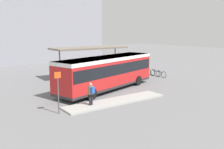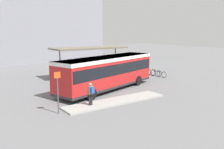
{
  "view_description": "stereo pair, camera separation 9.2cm",
  "coord_description": "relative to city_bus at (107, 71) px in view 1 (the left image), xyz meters",
  "views": [
    {
      "loc": [
        -12.63,
        -18.76,
        5.44
      ],
      "look_at": [
        0.55,
        0.0,
        1.38
      ],
      "focal_mm": 40.0,
      "sensor_mm": 36.0,
      "label": 1
    },
    {
      "loc": [
        -12.55,
        -18.81,
        5.44
      ],
      "look_at": [
        0.55,
        0.0,
        1.38
      ],
      "focal_mm": 40.0,
      "sensor_mm": 36.0,
      "label": 2
    }
  ],
  "objects": [
    {
      "name": "ground_plane",
      "position": [
        -0.01,
        -0.0,
        -1.8
      ],
      "size": [
        120.0,
        120.0,
        0.0
      ],
      "primitive_type": "plane",
      "color": "slate"
    },
    {
      "name": "city_bus",
      "position": [
        0.0,
        0.0,
        0.0
      ],
      "size": [
        11.33,
        5.64,
        3.07
      ],
      "rotation": [
        0.0,
        0.0,
        0.29
      ],
      "color": "red",
      "rests_on": "ground_plane"
    },
    {
      "name": "potted_planter_near_shelter",
      "position": [
        5.1,
        3.87,
        -1.02
      ],
      "size": [
        1.01,
        1.01,
        1.5
      ],
      "color": "slate",
      "rests_on": "ground_plane"
    },
    {
      "name": "bicycle_green",
      "position": [
        8.8,
        4.16,
        -1.46
      ],
      "size": [
        0.48,
        1.55,
        0.67
      ],
      "rotation": [
        0.0,
        0.0,
        1.67
      ],
      "color": "black",
      "rests_on": "ground_plane"
    },
    {
      "name": "bicycle_black",
      "position": [
        8.73,
        1.69,
        -1.43
      ],
      "size": [
        0.48,
        1.71,
        0.74
      ],
      "rotation": [
        0.0,
        0.0,
        -1.49
      ],
      "color": "black",
      "rests_on": "ground_plane"
    },
    {
      "name": "platform_sign",
      "position": [
        -6.42,
        -3.79,
        -0.24
      ],
      "size": [
        0.44,
        0.08,
        2.8
      ],
      "color": "#4C4C51",
      "rests_on": "ground_plane"
    },
    {
      "name": "pedestrian_waiting",
      "position": [
        -3.89,
        -3.7,
        -0.74
      ],
      "size": [
        0.44,
        0.47,
        1.64
      ],
      "rotation": [
        0.0,
        0.0,
        1.78
      ],
      "color": "#232328",
      "rests_on": "curb_island"
    },
    {
      "name": "station_building",
      "position": [
        -0.37,
        28.47,
        7.93
      ],
      "size": [
        27.82,
        13.31,
        19.47
      ],
      "color": "gray",
      "rests_on": "ground_plane"
    },
    {
      "name": "bicycle_yellow",
      "position": [
        8.49,
        3.33,
        -1.43
      ],
      "size": [
        0.48,
        1.72,
        0.75
      ],
      "rotation": [
        0.0,
        0.0,
        -1.42
      ],
      "color": "black",
      "rests_on": "ground_plane"
    },
    {
      "name": "station_shelter",
      "position": [
        1.85,
        6.44,
        1.58
      ],
      "size": [
        8.71,
        3.37,
        3.53
      ],
      "color": "#706656",
      "rests_on": "ground_plane"
    },
    {
      "name": "curb_island",
      "position": [
        -1.71,
        -3.74,
        -1.74
      ],
      "size": [
        8.51,
        1.8,
        0.12
      ],
      "color": "#9E9E99",
      "rests_on": "ground_plane"
    },
    {
      "name": "bicycle_blue",
      "position": [
        8.78,
        2.51,
        -1.42
      ],
      "size": [
        0.48,
        1.79,
        0.77
      ],
      "rotation": [
        0.0,
        0.0,
        -1.6
      ],
      "color": "black",
      "rests_on": "ground_plane"
    }
  ]
}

